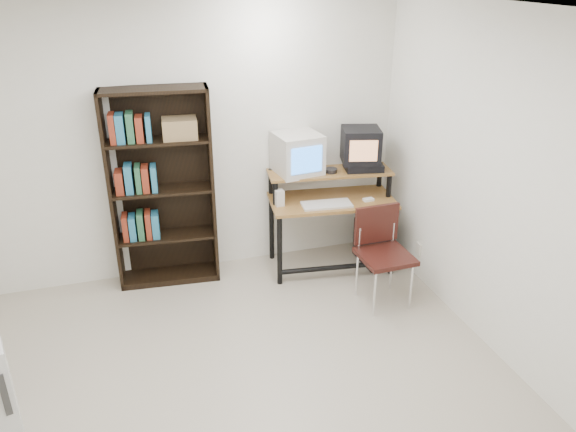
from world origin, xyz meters
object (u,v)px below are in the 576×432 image
object	(u,v)px
bookshelf	(162,187)
pc_tower	(371,243)
crt_tv	(361,145)
computer_desk	(331,203)
crt_monitor	(297,154)
school_chair	(382,245)

from	to	relation	value
bookshelf	pc_tower	bearing A→B (deg)	-3.45
crt_tv	pc_tower	world-z (taller)	crt_tv
computer_desk	pc_tower	size ratio (longest dim) A/B	2.81
crt_tv	crt_monitor	bearing A→B (deg)	-173.00
crt_monitor	crt_tv	bearing A→B (deg)	-15.20
crt_tv	school_chair	xyz separation A→B (m)	(-0.11, -0.80, -0.67)
school_chair	bookshelf	distance (m)	2.07
bookshelf	crt_tv	bearing A→B (deg)	0.66
pc_tower	bookshelf	bearing A→B (deg)	169.59
computer_desk	pc_tower	bearing A→B (deg)	-2.25
crt_monitor	school_chair	size ratio (longest dim) A/B	0.53
crt_monitor	crt_tv	world-z (taller)	crt_tv
crt_monitor	bookshelf	world-z (taller)	bookshelf
crt_monitor	computer_desk	bearing A→B (deg)	-37.07
pc_tower	bookshelf	size ratio (longest dim) A/B	0.24
pc_tower	school_chair	bearing A→B (deg)	-110.74
school_chair	bookshelf	bearing A→B (deg)	150.29
crt_monitor	school_chair	world-z (taller)	crt_monitor
crt_tv	school_chair	size ratio (longest dim) A/B	0.49
crt_tv	pc_tower	distance (m)	1.02
school_chair	bookshelf	size ratio (longest dim) A/B	0.47
crt_monitor	school_chair	xyz separation A→B (m)	(0.50, -0.89, -0.62)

